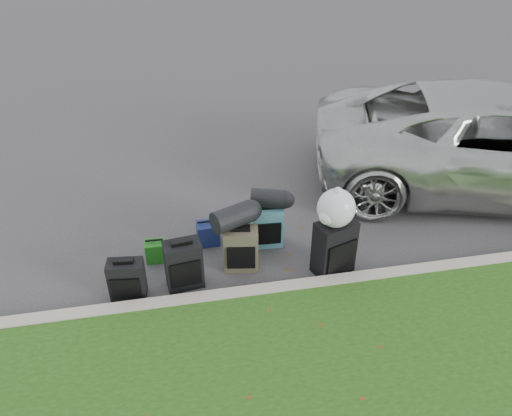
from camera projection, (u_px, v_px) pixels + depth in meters
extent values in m
plane|color=#383535|center=(265.00, 247.00, 7.16)|extent=(120.00, 120.00, 0.00)
cube|color=#9E937F|center=(281.00, 290.00, 6.30)|extent=(120.00, 0.18, 0.15)
imported|color=#B7B7B2|center=(500.00, 141.00, 8.13)|extent=(6.55, 4.35, 1.67)
cube|color=black|center=(127.00, 280.00, 6.18)|extent=(0.46, 0.29, 0.54)
cube|color=black|center=(184.00, 265.00, 6.32)|extent=(0.50, 0.33, 0.67)
cube|color=#373224|center=(241.00, 249.00, 6.63)|extent=(0.49, 0.35, 0.62)
cube|color=teal|center=(267.00, 226.00, 7.05)|extent=(0.45, 0.28, 0.62)
cube|color=black|center=(334.00, 247.00, 6.52)|extent=(0.59, 0.46, 0.78)
cube|color=#1E7119|center=(156.00, 251.00, 6.84)|extent=(0.27, 0.22, 0.30)
cube|color=navy|center=(208.00, 233.00, 7.15)|extent=(0.32, 0.26, 0.34)
cylinder|color=black|center=(234.00, 217.00, 6.44)|extent=(0.63, 0.50, 0.30)
cylinder|color=black|center=(269.00, 198.00, 6.84)|extent=(0.53, 0.40, 0.27)
sphere|color=silver|center=(336.00, 208.00, 6.16)|extent=(0.48, 0.48, 0.48)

